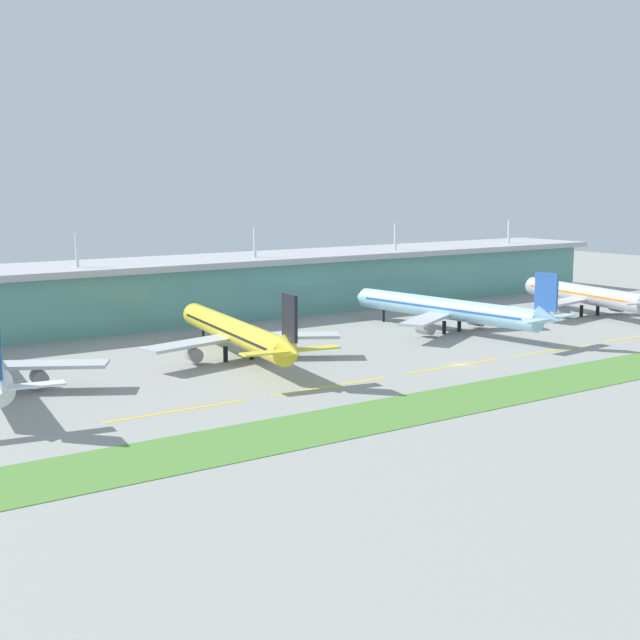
# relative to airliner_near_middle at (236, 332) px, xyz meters

# --- Properties ---
(ground_plane) EXTENTS (600.00, 600.00, 0.00)m
(ground_plane) POSITION_rel_airliner_near_middle_xyz_m (38.74, -34.28, -6.46)
(ground_plane) COLOR gray
(terminal_building) EXTENTS (288.00, 34.00, 27.27)m
(terminal_building) POSITION_rel_airliner_near_middle_xyz_m (38.74, 61.70, 2.88)
(terminal_building) COLOR #5B9E93
(terminal_building) RESTS_ON ground
(airliner_near_middle) EXTENTS (48.19, 70.86, 18.90)m
(airliner_near_middle) POSITION_rel_airliner_near_middle_xyz_m (0.00, 0.00, 0.00)
(airliner_near_middle) COLOR yellow
(airliner_near_middle) RESTS_ON ground
(airliner_far_middle) EXTENTS (48.49, 72.37, 18.90)m
(airliner_far_middle) POSITION_rel_airliner_near_middle_xyz_m (66.89, -0.20, 0.00)
(airliner_far_middle) COLOR #9ED1EA
(airliner_far_middle) RESTS_ON ground
(airliner_farthest) EXTENTS (47.87, 61.68, 18.90)m
(airliner_farthest) POSITION_rel_airliner_near_middle_xyz_m (123.92, -2.14, -0.01)
(airliner_farthest) COLOR #ADB2BC
(airliner_farthest) RESTS_ON ground
(taxiway_stripe_west) EXTENTS (28.00, 0.70, 0.04)m
(taxiway_stripe_west) POSITION_rel_airliner_near_middle_xyz_m (-32.26, -35.06, -6.44)
(taxiway_stripe_west) COLOR yellow
(taxiway_stripe_west) RESTS_ON ground
(taxiway_stripe_mid_west) EXTENTS (28.00, 0.70, 0.04)m
(taxiway_stripe_mid_west) POSITION_rel_airliner_near_middle_xyz_m (1.74, -35.06, -6.44)
(taxiway_stripe_mid_west) COLOR yellow
(taxiway_stripe_mid_west) RESTS_ON ground
(taxiway_stripe_centre) EXTENTS (28.00, 0.70, 0.04)m
(taxiway_stripe_centre) POSITION_rel_airliner_near_middle_xyz_m (35.74, -35.06, -6.44)
(taxiway_stripe_centre) COLOR yellow
(taxiway_stripe_centre) RESTS_ON ground
(taxiway_stripe_mid_east) EXTENTS (28.00, 0.70, 0.04)m
(taxiway_stripe_mid_east) POSITION_rel_airliner_near_middle_xyz_m (69.74, -35.06, -6.44)
(taxiway_stripe_mid_east) COLOR yellow
(taxiway_stripe_mid_east) RESTS_ON ground
(taxiway_stripe_east) EXTENTS (28.00, 0.70, 0.04)m
(taxiway_stripe_east) POSITION_rel_airliner_near_middle_xyz_m (103.74, -35.06, -6.44)
(taxiway_stripe_east) COLOR yellow
(taxiway_stripe_east) RESTS_ON ground
(grass_verge) EXTENTS (300.00, 18.00, 0.10)m
(grass_verge) POSITION_rel_airliner_near_middle_xyz_m (38.74, -58.30, -6.41)
(grass_verge) COLOR #518438
(grass_verge) RESTS_ON ground
(baggage_cart) EXTENTS (4.02, 3.16, 2.48)m
(baggage_cart) POSITION_rel_airliner_near_middle_xyz_m (89.84, -11.24, -5.19)
(baggage_cart) COLOR silver
(baggage_cart) RESTS_ON ground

